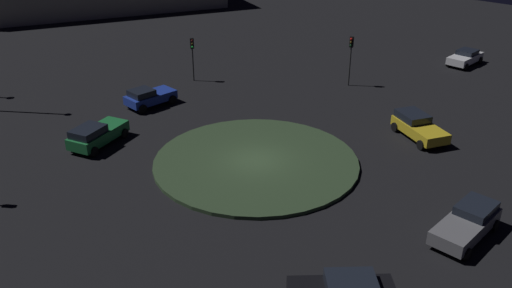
{
  "coord_description": "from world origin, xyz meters",
  "views": [
    {
      "loc": [
        20.69,
        -21.44,
        15.86
      ],
      "look_at": [
        0.0,
        0.0,
        1.32
      ],
      "focal_mm": 37.96,
      "sensor_mm": 36.0,
      "label": 1
    }
  ],
  "objects_px": {
    "car_white": "(465,57)",
    "traffic_light_north": "(351,51)",
    "car_green": "(96,134)",
    "car_blue": "(149,97)",
    "car_grey": "(467,223)",
    "traffic_light_northwest": "(192,51)",
    "car_yellow": "(418,126)"
  },
  "relations": [
    {
      "from": "car_green",
      "to": "traffic_light_north",
      "type": "relative_size",
      "value": 1.09
    },
    {
      "from": "car_blue",
      "to": "traffic_light_north",
      "type": "bearing_deg",
      "value": -28.27
    },
    {
      "from": "car_grey",
      "to": "car_white",
      "type": "xyz_separation_m",
      "value": [
        -12.36,
        26.57,
        -0.02
      ]
    },
    {
      "from": "car_white",
      "to": "car_blue",
      "type": "distance_m",
      "value": 30.18
    },
    {
      "from": "car_grey",
      "to": "traffic_light_northwest",
      "type": "height_order",
      "value": "traffic_light_northwest"
    },
    {
      "from": "car_blue",
      "to": "traffic_light_northwest",
      "type": "xyz_separation_m",
      "value": [
        -2.08,
        6.25,
        1.94
      ]
    },
    {
      "from": "car_green",
      "to": "car_yellow",
      "type": "distance_m",
      "value": 21.64
    },
    {
      "from": "car_blue",
      "to": "traffic_light_north",
      "type": "height_order",
      "value": "traffic_light_north"
    },
    {
      "from": "car_yellow",
      "to": "traffic_light_north",
      "type": "height_order",
      "value": "traffic_light_north"
    },
    {
      "from": "car_blue",
      "to": "car_white",
      "type": "bearing_deg",
      "value": -23.96
    },
    {
      "from": "car_green",
      "to": "car_blue",
      "type": "relative_size",
      "value": 1.19
    },
    {
      "from": "traffic_light_north",
      "to": "traffic_light_northwest",
      "type": "bearing_deg",
      "value": -66.05
    },
    {
      "from": "car_grey",
      "to": "traffic_light_northwest",
      "type": "distance_m",
      "value": 28.07
    },
    {
      "from": "car_grey",
      "to": "car_green",
      "type": "bearing_deg",
      "value": -71.88
    },
    {
      "from": "car_blue",
      "to": "car_grey",
      "type": "bearing_deg",
      "value": -86.93
    },
    {
      "from": "car_white",
      "to": "traffic_light_northwest",
      "type": "bearing_deg",
      "value": -35.19
    },
    {
      "from": "car_yellow",
      "to": "car_blue",
      "type": "xyz_separation_m",
      "value": [
        -17.87,
        -9.39,
        -0.01
      ]
    },
    {
      "from": "car_blue",
      "to": "traffic_light_north",
      "type": "relative_size",
      "value": 0.92
    },
    {
      "from": "traffic_light_northwest",
      "to": "car_green",
      "type": "bearing_deg",
      "value": -40.96
    },
    {
      "from": "car_green",
      "to": "car_white",
      "type": "bearing_deg",
      "value": -35.03
    },
    {
      "from": "car_yellow",
      "to": "traffic_light_northwest",
      "type": "relative_size",
      "value": 1.21
    },
    {
      "from": "car_white",
      "to": "car_blue",
      "type": "relative_size",
      "value": 1.08
    },
    {
      "from": "car_white",
      "to": "car_green",
      "type": "distance_m",
      "value": 35.18
    },
    {
      "from": "car_yellow",
      "to": "car_blue",
      "type": "height_order",
      "value": "car_yellow"
    },
    {
      "from": "car_white",
      "to": "car_yellow",
      "type": "distance_m",
      "value": 18.5
    },
    {
      "from": "car_white",
      "to": "traffic_light_north",
      "type": "xyz_separation_m",
      "value": [
        -4.58,
        -12.56,
        2.3
      ]
    },
    {
      "from": "traffic_light_north",
      "to": "car_yellow",
      "type": "bearing_deg",
      "value": 45.95
    },
    {
      "from": "car_grey",
      "to": "car_green",
      "type": "distance_m",
      "value": 23.27
    },
    {
      "from": "car_grey",
      "to": "traffic_light_northwest",
      "type": "relative_size",
      "value": 1.17
    },
    {
      "from": "car_grey",
      "to": "car_yellow",
      "type": "xyz_separation_m",
      "value": [
        -7.49,
        8.72,
        0.05
      ]
    },
    {
      "from": "car_green",
      "to": "traffic_light_northwest",
      "type": "distance_m",
      "value": 14.0
    },
    {
      "from": "traffic_light_north",
      "to": "traffic_light_northwest",
      "type": "distance_m",
      "value": 13.46
    }
  ]
}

